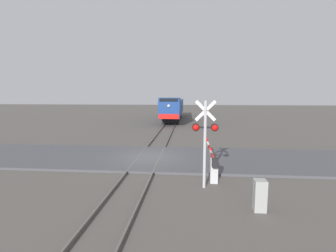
{
  "coord_description": "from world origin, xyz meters",
  "views": [
    {
      "loc": [
        2.63,
        -15.76,
        4.31
      ],
      "look_at": [
        1.01,
        2.99,
        1.83
      ],
      "focal_mm": 26.25,
      "sensor_mm": 36.0,
      "label": 1
    }
  ],
  "objects_px": {
    "utility_cabinet": "(260,195)",
    "crossing_signal": "(205,134)",
    "locomotive": "(173,108)",
    "crossing_gate": "(213,162)"
  },
  "relations": [
    {
      "from": "crossing_gate",
      "to": "utility_cabinet",
      "type": "bearing_deg",
      "value": -68.82
    },
    {
      "from": "locomotive",
      "to": "crossing_signal",
      "type": "bearing_deg",
      "value": -83.47
    },
    {
      "from": "crossing_gate",
      "to": "utility_cabinet",
      "type": "relative_size",
      "value": 5.17
    },
    {
      "from": "locomotive",
      "to": "crossing_signal",
      "type": "distance_m",
      "value": 29.52
    },
    {
      "from": "locomotive",
      "to": "crossing_gate",
      "type": "relative_size",
      "value": 3.04
    },
    {
      "from": "crossing_signal",
      "to": "crossing_gate",
      "type": "xyz_separation_m",
      "value": [
        0.51,
        1.49,
        -1.69
      ]
    },
    {
      "from": "locomotive",
      "to": "crossing_signal",
      "type": "xyz_separation_m",
      "value": [
        3.35,
        -29.33,
        0.49
      ]
    },
    {
      "from": "utility_cabinet",
      "to": "crossing_signal",
      "type": "bearing_deg",
      "value": 132.03
    },
    {
      "from": "locomotive",
      "to": "crossing_signal",
      "type": "relative_size",
      "value": 4.61
    },
    {
      "from": "crossing_gate",
      "to": "locomotive",
      "type": "bearing_deg",
      "value": 97.9
    }
  ]
}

